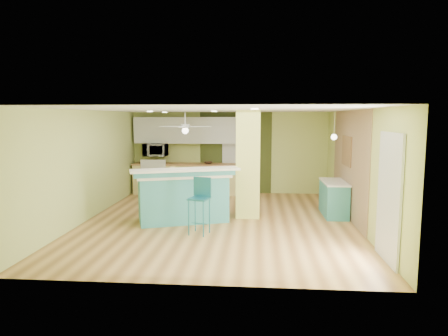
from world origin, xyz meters
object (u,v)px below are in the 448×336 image
(peninsula, at_px, (183,196))
(fruit_bowl, at_px, (208,163))
(bar_stool, at_px, (201,196))
(side_counter, at_px, (334,198))
(canister, at_px, (172,170))

(peninsula, bearing_deg, fruit_bowl, 67.05)
(bar_stool, height_order, side_counter, bar_stool)
(side_counter, xyz_separation_m, canister, (-3.74, -0.82, 0.74))
(peninsula, distance_m, side_counter, 3.61)
(side_counter, distance_m, canister, 3.90)
(peninsula, xyz_separation_m, fruit_bowl, (0.20, 3.17, 0.40))
(peninsula, relative_size, canister, 16.98)
(side_counter, bearing_deg, bar_stool, -149.22)
(peninsula, distance_m, fruit_bowl, 3.20)
(bar_stool, height_order, canister, canister)
(canister, bearing_deg, fruit_bowl, 82.40)
(bar_stool, bearing_deg, side_counter, 46.44)
(peninsula, distance_m, bar_stool, 1.13)
(bar_stool, relative_size, canister, 7.81)
(fruit_bowl, bearing_deg, side_counter, -35.62)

